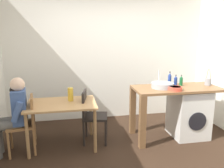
{
  "coord_description": "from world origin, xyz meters",
  "views": [
    {
      "loc": [
        -0.81,
        -3.09,
        1.83
      ],
      "look_at": [
        -0.13,
        0.45,
        1.03
      ],
      "focal_mm": 36.51,
      "sensor_mm": 36.0,
      "label": 1
    }
  ],
  "objects_px": {
    "washing_machine": "(188,113)",
    "seated_person": "(14,112)",
    "chair_opposite": "(91,113)",
    "bottle_tall_green": "(170,79)",
    "bottle_clear_small": "(181,81)",
    "bottle_squat_brown": "(176,81)",
    "vase": "(71,94)",
    "chair_person_seat": "(26,121)",
    "utensil_crock": "(208,81)",
    "mixing_bowl": "(175,88)",
    "dining_table": "(62,109)"
  },
  "relations": [
    {
      "from": "bottle_tall_green",
      "to": "mixing_bowl",
      "type": "relative_size",
      "value": 1.1
    },
    {
      "from": "chair_opposite",
      "to": "bottle_tall_green",
      "type": "xyz_separation_m",
      "value": [
        1.42,
        0.04,
        0.53
      ]
    },
    {
      "from": "dining_table",
      "to": "bottle_tall_green",
      "type": "distance_m",
      "value": 1.94
    },
    {
      "from": "dining_table",
      "to": "washing_machine",
      "type": "relative_size",
      "value": 1.28
    },
    {
      "from": "dining_table",
      "to": "chair_opposite",
      "type": "bearing_deg",
      "value": 7.66
    },
    {
      "from": "washing_machine",
      "to": "bottle_tall_green",
      "type": "bearing_deg",
      "value": 158.07
    },
    {
      "from": "mixing_bowl",
      "to": "utensil_crock",
      "type": "height_order",
      "value": "utensil_crock"
    },
    {
      "from": "seated_person",
      "to": "utensil_crock",
      "type": "xyz_separation_m",
      "value": [
        3.3,
        0.13,
        0.32
      ]
    },
    {
      "from": "seated_person",
      "to": "bottle_clear_small",
      "type": "bearing_deg",
      "value": -93.47
    },
    {
      "from": "chair_person_seat",
      "to": "mixing_bowl",
      "type": "bearing_deg",
      "value": -100.64
    },
    {
      "from": "bottle_squat_brown",
      "to": "vase",
      "type": "distance_m",
      "value": 1.87
    },
    {
      "from": "chair_person_seat",
      "to": "mixing_bowl",
      "type": "xyz_separation_m",
      "value": [
        2.39,
        -0.14,
        0.45
      ]
    },
    {
      "from": "bottle_tall_green",
      "to": "vase",
      "type": "bearing_deg",
      "value": -179.95
    },
    {
      "from": "chair_opposite",
      "to": "bottle_squat_brown",
      "type": "relative_size",
      "value": 4.67
    },
    {
      "from": "seated_person",
      "to": "mixing_bowl",
      "type": "bearing_deg",
      "value": -99.97
    },
    {
      "from": "bottle_tall_green",
      "to": "bottle_squat_brown",
      "type": "bearing_deg",
      "value": 2.14
    },
    {
      "from": "chair_person_seat",
      "to": "mixing_bowl",
      "type": "height_order",
      "value": "mixing_bowl"
    },
    {
      "from": "washing_machine",
      "to": "seated_person",
      "type": "bearing_deg",
      "value": -178.5
    },
    {
      "from": "dining_table",
      "to": "chair_person_seat",
      "type": "distance_m",
      "value": 0.57
    },
    {
      "from": "bottle_tall_green",
      "to": "chair_opposite",
      "type": "bearing_deg",
      "value": -178.49
    },
    {
      "from": "utensil_crock",
      "to": "bottle_clear_small",
      "type": "bearing_deg",
      "value": 173.49
    },
    {
      "from": "utensil_crock",
      "to": "bottle_squat_brown",
      "type": "bearing_deg",
      "value": 171.44
    },
    {
      "from": "seated_person",
      "to": "chair_person_seat",
      "type": "bearing_deg",
      "value": -90.0
    },
    {
      "from": "bottle_clear_small",
      "to": "vase",
      "type": "relative_size",
      "value": 0.87
    },
    {
      "from": "dining_table",
      "to": "mixing_bowl",
      "type": "distance_m",
      "value": 1.88
    },
    {
      "from": "bottle_squat_brown",
      "to": "vase",
      "type": "relative_size",
      "value": 0.87
    },
    {
      "from": "seated_person",
      "to": "utensil_crock",
      "type": "relative_size",
      "value": 4.01
    },
    {
      "from": "bottle_tall_green",
      "to": "bottle_squat_brown",
      "type": "distance_m",
      "value": 0.12
    },
    {
      "from": "chair_person_seat",
      "to": "seated_person",
      "type": "distance_m",
      "value": 0.23
    },
    {
      "from": "washing_machine",
      "to": "bottle_clear_small",
      "type": "xyz_separation_m",
      "value": [
        -0.13,
        0.11,
        0.58
      ]
    },
    {
      "from": "chair_person_seat",
      "to": "vase",
      "type": "xyz_separation_m",
      "value": [
        0.7,
        0.19,
        0.34
      ]
    },
    {
      "from": "chair_opposite",
      "to": "seated_person",
      "type": "xyz_separation_m",
      "value": [
        -1.18,
        -0.18,
        0.16
      ]
    },
    {
      "from": "dining_table",
      "to": "seated_person",
      "type": "distance_m",
      "value": 0.72
    },
    {
      "from": "bottle_tall_green",
      "to": "utensil_crock",
      "type": "relative_size",
      "value": 0.86
    },
    {
      "from": "bottle_tall_green",
      "to": "utensil_crock",
      "type": "bearing_deg",
      "value": -6.75
    },
    {
      "from": "chair_person_seat",
      "to": "utensil_crock",
      "type": "distance_m",
      "value": 3.18
    },
    {
      "from": "bottle_tall_green",
      "to": "vase",
      "type": "distance_m",
      "value": 1.75
    },
    {
      "from": "dining_table",
      "to": "washing_machine",
      "type": "xyz_separation_m",
      "value": [
        2.23,
        -0.03,
        -0.21
      ]
    },
    {
      "from": "chair_opposite",
      "to": "bottle_tall_green",
      "type": "height_order",
      "value": "bottle_tall_green"
    },
    {
      "from": "bottle_clear_small",
      "to": "vase",
      "type": "height_order",
      "value": "bottle_clear_small"
    },
    {
      "from": "vase",
      "to": "bottle_tall_green",
      "type": "bearing_deg",
      "value": 0.05
    },
    {
      "from": "chair_person_seat",
      "to": "bottle_clear_small",
      "type": "relative_size",
      "value": 4.7
    },
    {
      "from": "chair_person_seat",
      "to": "seated_person",
      "type": "height_order",
      "value": "seated_person"
    },
    {
      "from": "bottle_squat_brown",
      "to": "bottle_clear_small",
      "type": "height_order",
      "value": "bottle_squat_brown"
    },
    {
      "from": "washing_machine",
      "to": "utensil_crock",
      "type": "relative_size",
      "value": 2.87
    },
    {
      "from": "chair_opposite",
      "to": "utensil_crock",
      "type": "relative_size",
      "value": 3.0
    },
    {
      "from": "washing_machine",
      "to": "vase",
      "type": "distance_m",
      "value": 2.13
    },
    {
      "from": "mixing_bowl",
      "to": "utensil_crock",
      "type": "xyz_separation_m",
      "value": [
        0.76,
        0.25,
        0.03
      ]
    },
    {
      "from": "chair_person_seat",
      "to": "vase",
      "type": "height_order",
      "value": "vase"
    },
    {
      "from": "dining_table",
      "to": "mixing_bowl",
      "type": "relative_size",
      "value": 4.73
    }
  ]
}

